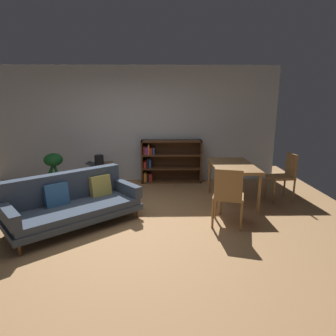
% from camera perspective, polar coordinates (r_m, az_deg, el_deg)
% --- Properties ---
extents(ground_plane, '(8.16, 8.16, 0.00)m').
position_cam_1_polar(ground_plane, '(4.67, -9.52, -11.19)').
color(ground_plane, '#A87A4C').
extents(back_wall_panel, '(6.80, 0.10, 2.70)m').
position_cam_1_polar(back_wall_panel, '(6.95, -6.84, 8.55)').
color(back_wall_panel, silver).
rests_on(back_wall_panel, ground_plane).
extents(fabric_couch, '(2.07, 1.92, 0.80)m').
position_cam_1_polar(fabric_couch, '(4.77, -18.44, -6.45)').
color(fabric_couch, brown).
rests_on(fabric_couch, ground_plane).
extents(media_console, '(0.41, 1.08, 0.53)m').
position_cam_1_polar(media_console, '(6.37, -13.33, -2.16)').
color(media_console, brown).
rests_on(media_console, ground_plane).
extents(open_laptop, '(0.42, 0.33, 0.07)m').
position_cam_1_polar(open_laptop, '(6.45, -13.88, 0.66)').
color(open_laptop, '#333338').
rests_on(open_laptop, media_console).
extents(desk_speaker, '(0.18, 0.18, 0.29)m').
position_cam_1_polar(desk_speaker, '(6.09, -13.52, 1.15)').
color(desk_speaker, black).
rests_on(desk_speaker, media_console).
extents(potted_floor_plant, '(0.39, 0.44, 0.85)m').
position_cam_1_polar(potted_floor_plant, '(6.46, -21.72, -0.13)').
color(potted_floor_plant, '#333338').
rests_on(potted_floor_plant, ground_plane).
extents(dining_table, '(0.76, 1.29, 0.75)m').
position_cam_1_polar(dining_table, '(5.51, 12.66, -0.11)').
color(dining_table, olive).
rests_on(dining_table, ground_plane).
extents(dining_chair_near, '(0.47, 0.43, 0.93)m').
position_cam_1_polar(dining_chair_near, '(5.97, 22.11, -1.21)').
color(dining_chair_near, olive).
rests_on(dining_chair_near, ground_plane).
extents(dining_chair_far, '(0.56, 0.54, 0.94)m').
position_cam_1_polar(dining_chair_far, '(4.48, 11.89, -5.07)').
color(dining_chair_far, olive).
rests_on(dining_chair_far, ground_plane).
extents(bookshelf, '(1.42, 0.34, 1.01)m').
position_cam_1_polar(bookshelf, '(6.86, -0.03, 1.40)').
color(bookshelf, '#56351E').
rests_on(bookshelf, ground_plane).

